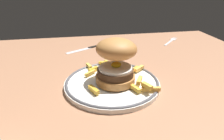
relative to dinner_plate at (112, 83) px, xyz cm
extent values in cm
cube|color=#9D6B4D|center=(-5.31, -1.45, -2.84)|extent=(124.23, 103.52, 4.00)
cylinder|color=white|center=(0.00, 0.00, -0.24)|extent=(25.05, 25.05, 1.20)
torus|color=#4C4C51|center=(0.00, 0.00, 0.36)|extent=(24.65, 24.65, 0.80)
cylinder|color=#BB793D|center=(0.74, -0.74, 1.66)|extent=(10.22, 10.22, 1.80)
cylinder|color=#432A19|center=(0.74, -0.74, 3.48)|extent=(9.34, 9.34, 1.82)
cylinder|color=white|center=(0.74, -0.74, 4.64)|extent=(8.55, 8.55, 0.50)
ellipsoid|color=yellow|center=(1.04, -0.24, 5.31)|extent=(2.60, 2.60, 1.40)
ellipsoid|color=#B87A3F|center=(1.27, 0.73, 9.16)|extent=(14.45, 14.62, 6.46)
cube|color=#C38B2A|center=(0.90, 9.31, 1.21)|extent=(2.76, 2.52, 0.90)
cube|color=gold|center=(7.76, 4.85, 1.23)|extent=(2.73, 2.58, 0.93)
cube|color=gold|center=(0.12, 11.00, 1.12)|extent=(4.57, 2.11, 0.72)
cube|color=gold|center=(-5.65, -4.74, 1.25)|extent=(2.47, 3.87, 0.97)
cube|color=gold|center=(-5.53, 4.82, 1.15)|extent=(3.38, 3.28, 0.78)
cube|color=#EBAB49|center=(8.92, 4.81, 1.25)|extent=(3.60, 3.21, 0.97)
cube|color=gold|center=(6.25, -3.81, 2.19)|extent=(2.51, 3.55, 0.95)
cube|color=gold|center=(1.28, 8.09, 1.17)|extent=(3.65, 1.71, 0.81)
cube|color=gold|center=(7.11, -6.91, 2.25)|extent=(2.25, 3.15, 0.99)
cube|color=gold|center=(8.22, -6.86, 1.21)|extent=(4.57, 1.64, 0.89)
cube|color=gold|center=(-4.26, 6.75, 1.24)|extent=(3.13, 2.70, 0.95)
cube|color=gold|center=(1.01, 10.80, 1.15)|extent=(2.63, 3.86, 0.77)
cube|color=gold|center=(-5.63, 9.76, 1.16)|extent=(1.70, 3.11, 0.78)
cube|color=gold|center=(4.46, -5.57, 1.22)|extent=(2.48, 4.15, 0.92)
cube|color=silver|center=(31.56, 33.06, -0.66)|extent=(7.62, 7.94, 0.36)
cube|color=silver|center=(35.70, 37.41, -0.66)|extent=(3.25, 3.26, 0.32)
cube|color=silver|center=(36.67, 39.52, -0.66)|extent=(1.84, 1.92, 0.28)
cube|color=silver|center=(37.03, 39.17, -0.66)|extent=(1.84, 1.92, 0.28)
cube|color=silver|center=(37.40, 38.83, -0.66)|extent=(1.84, 1.92, 0.28)
cube|color=silver|center=(37.76, 38.48, -0.66)|extent=(1.84, 1.92, 0.28)
cube|color=black|center=(-0.32, 33.76, -0.54)|extent=(7.58, 4.93, 0.70)
cube|color=silver|center=(-7.76, 29.64, -0.64)|extent=(10.49, 6.91, 0.24)
camera|label=1|loc=(-8.45, -45.84, 25.56)|focal=32.09mm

